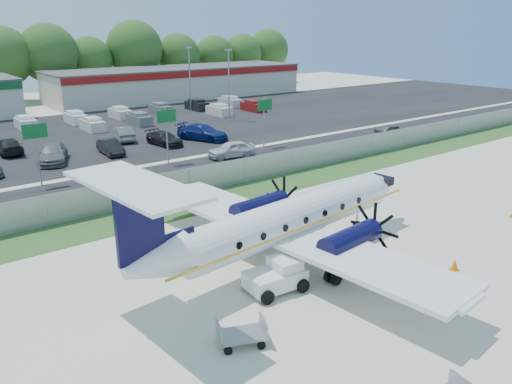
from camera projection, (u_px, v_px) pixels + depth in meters
ground at (326, 262)px, 26.04m from camera, size 170.00×170.00×0.00m
grass_verge at (204, 202)px, 35.09m from camera, size 170.00×4.00×0.02m
access_road at (159, 179)px, 40.37m from camera, size 170.00×8.00×0.02m
parking_lot at (73, 136)px, 56.21m from camera, size 170.00×32.00×0.02m
perimeter_fence at (189, 182)px, 36.29m from camera, size 120.00×0.06×1.99m
building_east at (180, 82)px, 86.98m from camera, size 44.40×12.40×5.24m
sign_left at (36, 140)px, 37.58m from camera, size 1.80×0.26×5.00m
sign_mid at (167, 124)px, 43.92m from camera, size 1.80×0.26×5.00m
sign_right at (264, 112)px, 50.27m from camera, size 1.80×0.26×5.00m
light_pole_ne at (229, 80)px, 64.61m from camera, size 0.90×0.35×9.09m
light_pole_se at (190, 75)px, 72.15m from camera, size 0.90×0.35×9.09m
tree_line at (5, 103)px, 81.87m from camera, size 112.00×6.00×14.00m
aircraft at (287, 219)px, 25.43m from camera, size 19.81×19.50×6.09m
pushback_tug at (277, 276)px, 23.14m from camera, size 2.86×2.17×1.47m
baggage_cart_near at (242, 334)px, 19.16m from camera, size 2.13×1.73×0.97m
cone_port_wing at (455, 265)px, 25.11m from camera, size 0.43×0.43×0.61m
cone_starboard_wing at (144, 224)px, 30.58m from camera, size 0.33×0.33×0.47m
road_car_mid at (232, 157)px, 47.16m from camera, size 4.81×2.58×1.55m
road_car_east at (391, 137)px, 56.13m from camera, size 4.47×2.40×1.45m
parked_car_b at (54, 162)px, 45.47m from camera, size 4.14×6.07×1.63m
parked_car_c at (111, 154)px, 48.29m from camera, size 1.77×4.45×1.44m
parked_car_d at (165, 145)px, 52.05m from camera, size 2.54×5.06×1.41m
parked_car_e at (203, 140)px, 54.45m from camera, size 4.60×6.35×1.71m
parked_car_f at (10, 154)px, 48.52m from camera, size 2.29×5.23×1.49m
parked_car_g at (124, 141)px, 54.11m from camera, size 2.68×5.05×1.58m
far_parking_rows at (59, 130)px, 59.99m from camera, size 56.00×10.00×1.60m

